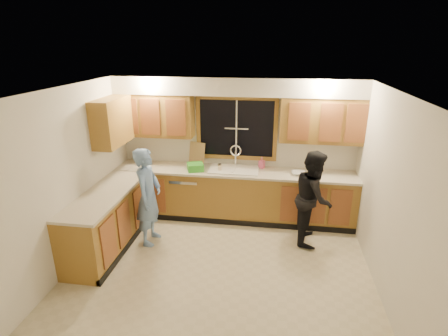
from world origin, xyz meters
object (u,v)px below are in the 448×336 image
(stove, at_px, (89,240))
(soap_bottle, at_px, (262,163))
(bowl, at_px, (298,173))
(woman, at_px, (313,197))
(man, at_px, (148,197))
(dishwasher, at_px, (188,194))
(dish_crate, at_px, (195,167))
(knife_block, at_px, (138,156))
(sink, at_px, (234,173))

(stove, relative_size, soap_bottle, 4.49)
(bowl, bearing_deg, woman, -66.73)
(stove, bearing_deg, man, 54.28)
(dishwasher, relative_size, woman, 0.54)
(stove, relative_size, man, 0.58)
(dishwasher, height_order, dish_crate, dish_crate)
(dish_crate, bearing_deg, knife_block, 166.34)
(bowl, bearing_deg, dishwasher, 178.55)
(knife_block, bearing_deg, man, -77.57)
(dishwasher, relative_size, soap_bottle, 4.09)
(woman, xyz_separation_m, dish_crate, (-1.99, 0.48, 0.23))
(sink, relative_size, man, 0.55)
(man, distance_m, bowl, 2.50)
(knife_block, bearing_deg, sink, -20.12)
(man, bearing_deg, sink, -48.82)
(woman, height_order, knife_block, woman)
(man, bearing_deg, dishwasher, -18.56)
(soap_bottle, bearing_deg, sink, -158.56)
(woman, bearing_deg, bowl, 27.85)
(dishwasher, bearing_deg, knife_block, 169.36)
(sink, bearing_deg, bowl, -3.34)
(stove, bearing_deg, dishwasher, 62.31)
(man, relative_size, dish_crate, 5.80)
(bowl, bearing_deg, man, -157.78)
(man, relative_size, woman, 1.03)
(woman, relative_size, soap_bottle, 7.53)
(woman, bearing_deg, dish_crate, 81.08)
(man, bearing_deg, stove, 145.75)
(stove, xyz_separation_m, knife_block, (-0.02, 1.99, 0.58))
(dishwasher, distance_m, soap_bottle, 1.47)
(sink, distance_m, woman, 1.45)
(woman, distance_m, bowl, 0.60)
(man, bearing_deg, bowl, -66.31)
(sink, distance_m, knife_block, 1.83)
(sink, xyz_separation_m, bowl, (1.10, -0.06, 0.08))
(man, distance_m, knife_block, 1.34)
(dishwasher, height_order, soap_bottle, soap_bottle)
(sink, relative_size, bowl, 3.83)
(dishwasher, xyz_separation_m, stove, (-0.95, -1.81, 0.04))
(stove, bearing_deg, woman, 21.58)
(dishwasher, height_order, knife_block, knife_block)
(dishwasher, bearing_deg, man, -110.03)
(stove, distance_m, man, 1.06)
(sink, bearing_deg, woman, -24.05)
(sink, xyz_separation_m, stove, (-1.80, -1.82, -0.41))
(man, relative_size, soap_bottle, 7.79)
(dishwasher, bearing_deg, bowl, -1.45)
(sink, xyz_separation_m, dishwasher, (-0.85, -0.01, -0.45))
(sink, height_order, stove, sink)
(dish_crate, bearing_deg, woman, -13.50)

